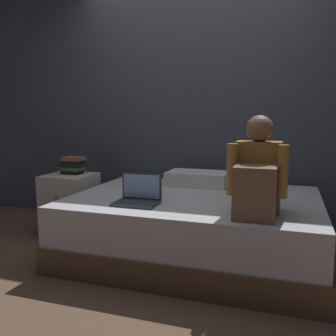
{
  "coord_description": "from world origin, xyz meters",
  "views": [
    {
      "loc": [
        0.91,
        -2.55,
        1.16
      ],
      "look_at": [
        0.03,
        0.1,
        0.76
      ],
      "focal_mm": 39.04,
      "sensor_mm": 36.0,
      "label": 1
    }
  ],
  "objects_px": {
    "bed": "(195,226)",
    "nightstand": "(70,204)",
    "laptop": "(138,196)",
    "pillow": "(198,179)",
    "person_sitting": "(257,177)",
    "book_stack": "(73,165)"
  },
  "relations": [
    {
      "from": "nightstand",
      "to": "laptop",
      "type": "distance_m",
      "value": 1.14
    },
    {
      "from": "bed",
      "to": "book_stack",
      "type": "height_order",
      "value": "book_stack"
    },
    {
      "from": "laptop",
      "to": "pillow",
      "type": "relative_size",
      "value": 0.57
    },
    {
      "from": "person_sitting",
      "to": "pillow",
      "type": "height_order",
      "value": "person_sitting"
    },
    {
      "from": "laptop",
      "to": "person_sitting",
      "type": "bearing_deg",
      "value": -0.79
    },
    {
      "from": "book_stack",
      "to": "laptop",
      "type": "bearing_deg",
      "value": -32.38
    },
    {
      "from": "bed",
      "to": "nightstand",
      "type": "distance_m",
      "value": 1.31
    },
    {
      "from": "nightstand",
      "to": "book_stack",
      "type": "bearing_deg",
      "value": 75.76
    },
    {
      "from": "nightstand",
      "to": "person_sitting",
      "type": "height_order",
      "value": "person_sitting"
    },
    {
      "from": "bed",
      "to": "person_sitting",
      "type": "xyz_separation_m",
      "value": [
        0.52,
        -0.41,
        0.51
      ]
    },
    {
      "from": "pillow",
      "to": "book_stack",
      "type": "relative_size",
      "value": 2.52
    },
    {
      "from": "person_sitting",
      "to": "laptop",
      "type": "xyz_separation_m",
      "value": [
        -0.86,
        0.01,
        -0.2
      ]
    },
    {
      "from": "book_stack",
      "to": "person_sitting",
      "type": "bearing_deg",
      "value": -18.72
    },
    {
      "from": "nightstand",
      "to": "person_sitting",
      "type": "bearing_deg",
      "value": -17.14
    },
    {
      "from": "nightstand",
      "to": "laptop",
      "type": "bearing_deg",
      "value": -29.79
    },
    {
      "from": "laptop",
      "to": "bed",
      "type": "bearing_deg",
      "value": 49.24
    },
    {
      "from": "nightstand",
      "to": "pillow",
      "type": "xyz_separation_m",
      "value": [
        1.21,
        0.29,
        0.28
      ]
    },
    {
      "from": "bed",
      "to": "nightstand",
      "type": "bearing_deg",
      "value": 173.12
    },
    {
      "from": "person_sitting",
      "to": "pillow",
      "type": "xyz_separation_m",
      "value": [
        -0.61,
        0.86,
        -0.19
      ]
    },
    {
      "from": "person_sitting",
      "to": "book_stack",
      "type": "bearing_deg",
      "value": 161.28
    },
    {
      "from": "pillow",
      "to": "bed",
      "type": "bearing_deg",
      "value": -78.64
    },
    {
      "from": "pillow",
      "to": "book_stack",
      "type": "distance_m",
      "value": 1.23
    }
  ]
}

